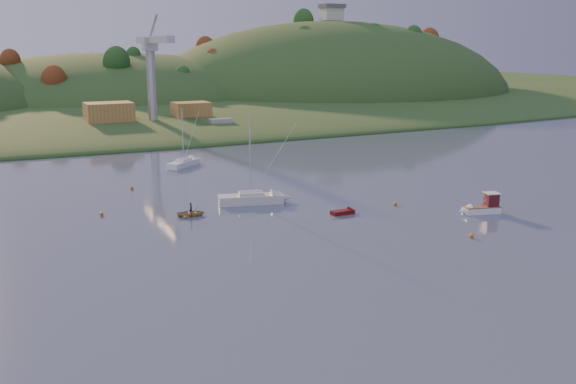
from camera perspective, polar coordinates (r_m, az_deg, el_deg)
name	(u,v)px	position (r m, az deg, el deg)	size (l,w,h in m)	color
ground	(512,310)	(55.49, 19.27, -9.90)	(500.00, 500.00, 0.00)	#364158
far_shore	(77,98)	(268.71, -18.22, 7.90)	(620.00, 220.00, 1.50)	#27441B
shore_slope	(110,114)	(204.80, -15.57, 6.68)	(640.00, 150.00, 7.00)	#27441B
hill_center	(113,101)	(250.68, -15.27, 7.77)	(140.00, 120.00, 36.00)	#27441B
hill_right	(331,96)	(266.44, 3.81, 8.48)	(150.00, 130.00, 60.00)	#27441B
hilltop_house	(332,12)	(265.91, 3.92, 15.67)	(9.00, 7.00, 6.45)	beige
hillside_trees	(98,108)	(224.40, -16.54, 7.13)	(280.00, 50.00, 32.00)	#1C4E1B
wharf	(163,125)	(164.07, -11.01, 5.87)	(42.00, 16.00, 2.40)	slate
shed_west	(109,113)	(161.78, -15.63, 6.82)	(11.00, 8.00, 4.80)	#A87B38
shed_east	(191,110)	(167.87, -8.59, 7.22)	(9.00, 7.00, 4.00)	#A87B38
dock_crane	(152,60)	(158.67, -11.98, 11.39)	(3.20, 28.00, 20.30)	#B7B7BC
fishing_boat	(479,207)	(84.62, 16.62, -1.32)	(5.69, 3.03, 3.47)	white
sailboat_near	(184,163)	(113.74, -9.26, 2.59)	(7.11, 6.32, 10.19)	white
sailboat_far	(251,198)	(86.18, -3.33, -0.53)	(8.96, 4.67, 11.92)	silver
canoe	(191,213)	(80.82, -8.60, -1.87)	(2.49, 3.48, 0.72)	#958652
paddler	(191,210)	(80.73, -8.61, -1.62)	(0.53, 0.35, 1.45)	black
red_tender	(347,212)	(81.45, 5.27, -1.74)	(3.54, 1.27, 1.20)	#5A0C0C
work_vessel	(221,127)	(157.03, -5.99, 5.73)	(13.31, 5.24, 3.37)	slate
buoy_0	(472,236)	(73.92, 16.01, -3.74)	(0.50, 0.50, 0.50)	orange
buoy_1	(395,204)	(86.28, 9.52, -1.03)	(0.50, 0.50, 0.50)	orange
buoy_2	(101,214)	(83.40, -16.25, -1.87)	(0.50, 0.50, 0.50)	orange
buoy_3	(132,188)	(97.30, -13.72, 0.37)	(0.50, 0.50, 0.50)	orange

